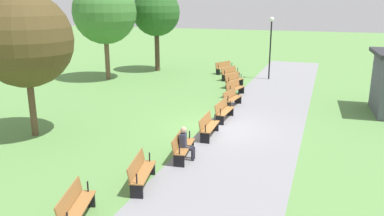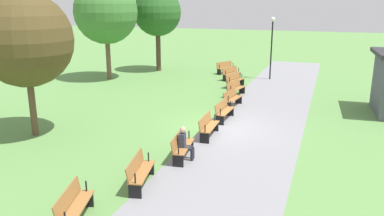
{
  "view_description": "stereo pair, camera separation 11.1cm",
  "coord_description": "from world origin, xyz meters",
  "views": [
    {
      "loc": [
        15.71,
        4.27,
        5.41
      ],
      "look_at": [
        0.0,
        -1.23,
        0.8
      ],
      "focal_mm": 36.29,
      "sensor_mm": 36.0,
      "label": 1
    },
    {
      "loc": [
        15.67,
        4.38,
        5.41
      ],
      "look_at": [
        0.0,
        -1.23,
        0.8
      ],
      "focal_mm": 36.29,
      "sensor_mm": 36.0,
      "label": 2
    }
  ],
  "objects": [
    {
      "name": "bench_3",
      "position": [
        -6.12,
        -0.72,
        0.47
      ],
      "size": [
        1.75,
        0.82,
        0.89
      ],
      "rotation": [
        0.0,
        0.0,
        -0.21
      ],
      "color": "#996633",
      "rests_on": "ground"
    },
    {
      "name": "bench_8",
      "position": [
        6.12,
        -0.72,
        0.47
      ],
      "size": [
        1.75,
        0.82,
        0.89
      ],
      "rotation": [
        0.0,
        0.0,
        0.21
      ],
      "color": "#996633",
      "rests_on": "ground"
    },
    {
      "name": "ground_plane",
      "position": [
        0.0,
        0.0,
        0.0
      ],
      "size": [
        120.0,
        120.0,
        0.0
      ],
      "primitive_type": "plane",
      "color": "#5B8C47"
    },
    {
      "name": "tree_2",
      "position": [
        -12.46,
        -8.53,
        4.54
      ],
      "size": [
        3.68,
        3.68,
        6.41
      ],
      "color": "#4C3828",
      "rests_on": "ground"
    },
    {
      "name": "bench_4",
      "position": [
        -3.69,
        -0.3,
        0.47
      ],
      "size": [
        1.74,
        0.68,
        0.89
      ],
      "rotation": [
        0.0,
        0.0,
        -0.13
      ],
      "color": "#996633",
      "rests_on": "ground"
    },
    {
      "name": "bench_9",
      "position": [
        8.5,
        -1.34,
        0.47
      ],
      "size": [
        1.76,
        0.95,
        0.89
      ],
      "rotation": [
        0.0,
        0.0,
        0.3
      ],
      "color": "#996633",
      "rests_on": "ground"
    },
    {
      "name": "tree_0",
      "position": [
        -8.15,
        -10.45,
        4.66
      ],
      "size": [
        4.38,
        4.38,
        6.86
      ],
      "color": "brown",
      "rests_on": "ground"
    },
    {
      "name": "person_seated",
      "position": [
        3.75,
        -0.15,
        0.64
      ],
      "size": [
        0.37,
        0.55,
        1.2
      ],
      "rotation": [
        0.0,
        0.0,
        0.13
      ],
      "color": "#2D3347",
      "rests_on": "ground"
    },
    {
      "name": "bench_7",
      "position": [
        3.69,
        -0.3,
        0.47
      ],
      "size": [
        1.74,
        0.68,
        0.89
      ],
      "rotation": [
        0.0,
        0.0,
        0.13
      ],
      "color": "#996633",
      "rests_on": "ground"
    },
    {
      "name": "tree_3",
      "position": [
        3.42,
        -6.97,
        3.93
      ],
      "size": [
        3.75,
        3.75,
        5.81
      ],
      "color": "brown",
      "rests_on": "ground"
    },
    {
      "name": "path_paving",
      "position": [
        0.0,
        1.48,
        0.0
      ],
      "size": [
        41.52,
        4.22,
        0.01
      ],
      "primitive_type": "cube",
      "color": "gray",
      "rests_on": "ground"
    },
    {
      "name": "lamp_post",
      "position": [
        -11.92,
        0.42,
        2.99
      ],
      "size": [
        0.32,
        0.32,
        4.35
      ],
      "color": "black",
      "rests_on": "ground"
    },
    {
      "name": "bench_0",
      "position": [
        -13.07,
        -3.17,
        0.47
      ],
      "size": [
        1.72,
        1.19,
        0.89
      ],
      "rotation": [
        0.0,
        0.0,
        -0.47
      ],
      "color": "#996633",
      "rests_on": "ground"
    },
    {
      "name": "bench_1",
      "position": [
        -10.83,
        -2.16,
        0.47
      ],
      "size": [
        1.75,
        1.07,
        0.89
      ],
      "rotation": [
        0.0,
        0.0,
        -0.38
      ],
      "color": "#996633",
      "rests_on": "ground"
    },
    {
      "name": "bench_5",
      "position": [
        -1.23,
        -0.09,
        0.47
      ],
      "size": [
        1.71,
        0.54,
        0.89
      ],
      "rotation": [
        0.0,
        0.0,
        -0.04
      ],
      "color": "#996633",
      "rests_on": "ground"
    },
    {
      "name": "bench_2",
      "position": [
        -8.5,
        -1.34,
        0.47
      ],
      "size": [
        1.76,
        0.95,
        0.89
      ],
      "rotation": [
        0.0,
        0.0,
        -0.3
      ],
      "color": "#996633",
      "rests_on": "ground"
    },
    {
      "name": "bench_6",
      "position": [
        1.23,
        -0.09,
        0.47
      ],
      "size": [
        1.71,
        0.54,
        0.89
      ],
      "rotation": [
        0.0,
        0.0,
        0.04
      ],
      "color": "#996633",
      "rests_on": "ground"
    }
  ]
}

